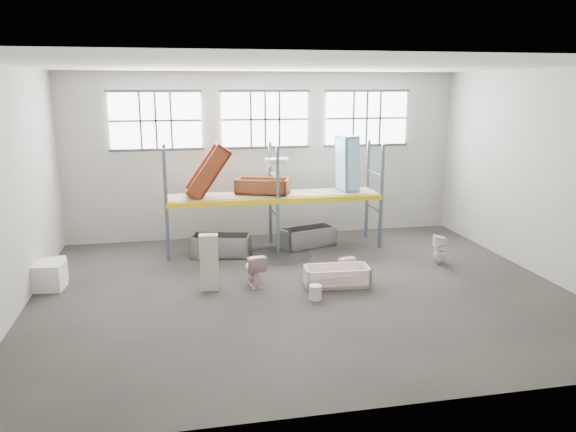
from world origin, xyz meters
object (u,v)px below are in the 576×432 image
object	(u,v)px
rust_tub_flat	(263,186)
carton_near	(48,276)
toilet_beige	(254,269)
steel_tub_left	(221,245)
toilet_white	(440,249)
blue_tub_upright	(347,163)
cistern_tall	(209,262)
bathtub_beige	(337,276)
bucket	(315,293)
steel_tub_right	(307,237)

from	to	relation	value
rust_tub_flat	carton_near	xyz separation A→B (m)	(-5.40, -2.36, -1.51)
rust_tub_flat	toilet_beige	bearing A→B (deg)	-103.03
steel_tub_left	carton_near	size ratio (longest dim) A/B	2.26
steel_tub_left	carton_near	bearing A→B (deg)	-156.27
toilet_white	blue_tub_upright	world-z (taller)	blue_tub_upright
cistern_tall	steel_tub_left	size ratio (longest dim) A/B	0.80
bathtub_beige	steel_tub_left	distance (m)	3.80
toilet_beige	bucket	size ratio (longest dim) A/B	2.39
bucket	rust_tub_flat	bearing A→B (deg)	96.44
steel_tub_left	blue_tub_upright	xyz separation A→B (m)	(3.74, 0.53, 2.10)
bathtub_beige	toilet_beige	xyz separation A→B (m)	(-1.90, 0.41, 0.17)
rust_tub_flat	bathtub_beige	bearing A→B (deg)	-70.73
bathtub_beige	blue_tub_upright	world-z (taller)	blue_tub_upright
blue_tub_upright	rust_tub_flat	bearing A→B (deg)	179.69
bathtub_beige	bucket	xyz separation A→B (m)	(-0.72, -0.80, -0.06)
steel_tub_left	blue_tub_upright	world-z (taller)	blue_tub_upright
cistern_tall	steel_tub_left	bearing A→B (deg)	84.57
bathtub_beige	toilet_white	xyz separation A→B (m)	(3.14, 1.05, 0.16)
bucket	cistern_tall	bearing A→B (deg)	153.51
bathtub_beige	toilet_beige	distance (m)	1.95
toilet_white	blue_tub_upright	distance (m)	3.62
toilet_white	bathtub_beige	bearing A→B (deg)	-59.01
toilet_beige	bucket	distance (m)	1.70
steel_tub_left	blue_tub_upright	distance (m)	4.32
rust_tub_flat	steel_tub_right	bearing A→B (deg)	-5.13
bathtub_beige	steel_tub_left	world-z (taller)	steel_tub_left
bathtub_beige	toilet_white	bearing A→B (deg)	22.64
toilet_white	bucket	bearing A→B (deg)	-51.89
steel_tub_left	rust_tub_flat	bearing A→B (deg)	23.25
carton_near	cistern_tall	bearing A→B (deg)	-11.78
toilet_beige	blue_tub_upright	bearing A→B (deg)	-142.77
steel_tub_left	toilet_white	bearing A→B (deg)	-18.10
bucket	carton_near	bearing A→B (deg)	162.35
cistern_tall	steel_tub_right	bearing A→B (deg)	49.84
bathtub_beige	steel_tub_left	size ratio (longest dim) A/B	0.93
blue_tub_upright	carton_near	size ratio (longest dim) A/B	2.22
steel_tub_right	blue_tub_upright	xyz separation A→B (m)	(1.19, 0.10, 2.11)
toilet_beige	carton_near	world-z (taller)	toilet_beige
toilet_white	rust_tub_flat	size ratio (longest dim) A/B	0.52
toilet_white	steel_tub_right	bearing A→B (deg)	-114.07
bathtub_beige	steel_tub_right	bearing A→B (deg)	92.66
toilet_white	steel_tub_right	distance (m)	3.80
blue_tub_upright	carton_near	world-z (taller)	blue_tub_upright
steel_tub_left	bucket	distance (m)	4.08
toilet_beige	steel_tub_left	xyz separation A→B (m)	(-0.57, 2.48, -0.09)
cistern_tall	carton_near	xyz separation A→B (m)	(-3.65, 0.76, -0.34)
cistern_tall	toilet_white	size ratio (longest dim) A/B	1.69
blue_tub_upright	carton_near	xyz separation A→B (m)	(-7.87, -2.35, -2.09)
steel_tub_right	carton_near	bearing A→B (deg)	-161.43
cistern_tall	bathtub_beige	bearing A→B (deg)	-0.89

